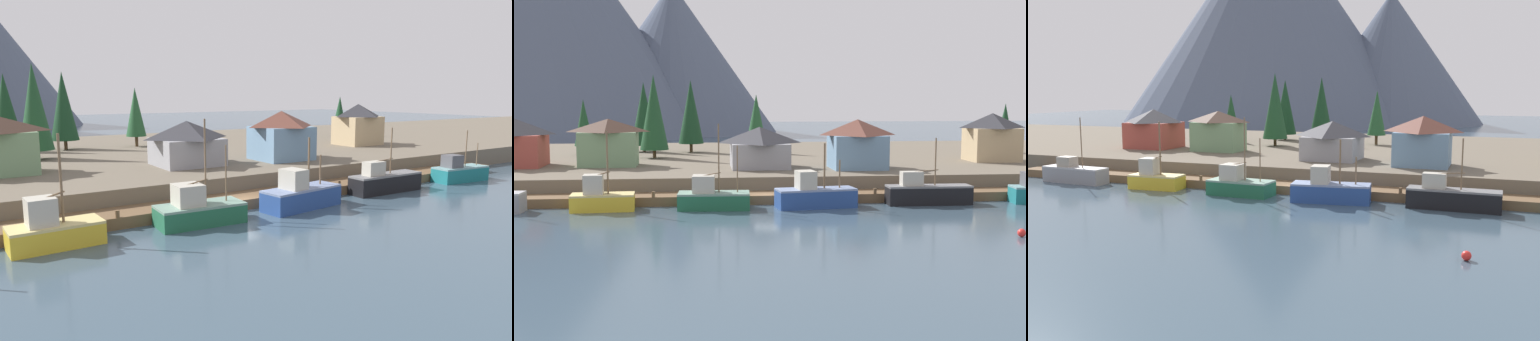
% 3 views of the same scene
% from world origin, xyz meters
% --- Properties ---
extents(ground_plane, '(400.00, 400.00, 1.00)m').
position_xyz_m(ground_plane, '(0.00, 20.00, -0.50)').
color(ground_plane, '#384C5B').
extents(dock, '(80.00, 4.00, 1.60)m').
position_xyz_m(dock, '(0.00, 1.99, 0.50)').
color(dock, brown).
rests_on(dock, ground_plane).
extents(shoreline_bank, '(400.00, 56.00, 2.50)m').
position_xyz_m(shoreline_bank, '(0.00, 32.00, 1.25)').
color(shoreline_bank, '#665B4C').
rests_on(shoreline_bank, ground_plane).
extents(mountain_west_peak, '(110.00, 110.00, 79.13)m').
position_xyz_m(mountain_west_peak, '(-57.90, 137.58, 39.56)').
color(mountain_west_peak, '#4C566B').
rests_on(mountain_west_peak, ground_plane).
extents(mountain_central_peak, '(65.77, 65.77, 46.68)m').
position_xyz_m(mountain_central_peak, '(-15.16, 145.98, 23.34)').
color(mountain_central_peak, '#4C566B').
rests_on(mountain_central_peak, ground_plane).
extents(fishing_boat_grey, '(9.26, 3.10, 8.44)m').
position_xyz_m(fishing_boat_grey, '(-29.46, -1.67, 1.18)').
color(fishing_boat_grey, gray).
rests_on(fishing_boat_grey, ground_plane).
extents(fishing_boat_yellow, '(6.51, 3.19, 8.13)m').
position_xyz_m(fishing_boat_yellow, '(-17.15, -1.75, 1.25)').
color(fishing_boat_yellow, gold).
rests_on(fishing_boat_yellow, ground_plane).
extents(fishing_boat_green, '(7.52, 3.57, 8.85)m').
position_xyz_m(fishing_boat_green, '(-5.84, -1.94, 1.22)').
color(fishing_boat_green, '#1E5B3D').
rests_on(fishing_boat_green, ground_plane).
extents(fishing_boat_blue, '(8.62, 3.96, 6.76)m').
position_xyz_m(fishing_boat_blue, '(4.88, -2.15, 1.30)').
color(fishing_boat_blue, navy).
rests_on(fishing_boat_blue, ground_plane).
extents(fishing_boat_black, '(9.14, 2.53, 7.18)m').
position_xyz_m(fishing_boat_black, '(17.33, -1.38, 1.22)').
color(fishing_boat_black, black).
rests_on(fishing_boat_black, ground_plane).
extents(house_green, '(7.72, 5.28, 6.18)m').
position_xyz_m(house_green, '(-18.88, 18.19, 5.65)').
color(house_green, '#6B8E66').
rests_on(house_green, shoreline_bank).
extents(house_grey, '(7.63, 7.27, 5.23)m').
position_xyz_m(house_grey, '(0.56, 14.13, 5.17)').
color(house_grey, gray).
rests_on(house_grey, shoreline_bank).
extents(house_red, '(7.80, 7.29, 6.29)m').
position_xyz_m(house_red, '(-30.96, 18.79, 5.71)').
color(house_red, '#9E4238').
rests_on(house_red, shoreline_bank).
extents(house_blue, '(6.98, 6.56, 6.21)m').
position_xyz_m(house_blue, '(12.77, 11.98, 5.67)').
color(house_blue, '#6689A8').
rests_on(house_blue, shoreline_bank).
extents(conifer_near_left, '(4.04, 4.04, 11.66)m').
position_xyz_m(conifer_near_left, '(-8.39, 38.38, 9.03)').
color(conifer_near_left, '#4C3823').
rests_on(conifer_near_left, shoreline_bank).
extents(conifer_near_right, '(4.21, 4.21, 12.24)m').
position_xyz_m(conifer_near_right, '(-13.66, 28.85, 9.23)').
color(conifer_near_right, '#4C3823').
rests_on(conifer_near_right, shoreline_bank).
extents(conifer_mid_left, '(2.92, 2.92, 8.59)m').
position_xyz_m(conifer_mid_left, '(-24.68, 34.57, 7.49)').
color(conifer_mid_left, '#4C3823').
rests_on(conifer_mid_left, shoreline_bank).
extents(conifer_back_left, '(3.19, 3.19, 9.34)m').
position_xyz_m(conifer_back_left, '(2.05, 36.72, 7.97)').
color(conifer_back_left, '#4C3823').
rests_on(conifer_back_left, shoreline_bank).
extents(conifer_back_right, '(4.24, 4.24, 11.29)m').
position_xyz_m(conifer_back_right, '(-16.00, 39.91, 8.69)').
color(conifer_back_right, '#4C3823').
rests_on(conifer_back_right, shoreline_bank).
extents(channel_buoy, '(0.70, 0.70, 0.70)m').
position_xyz_m(channel_buoy, '(19.56, -18.53, 0.35)').
color(channel_buoy, red).
rests_on(channel_buoy, ground_plane).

